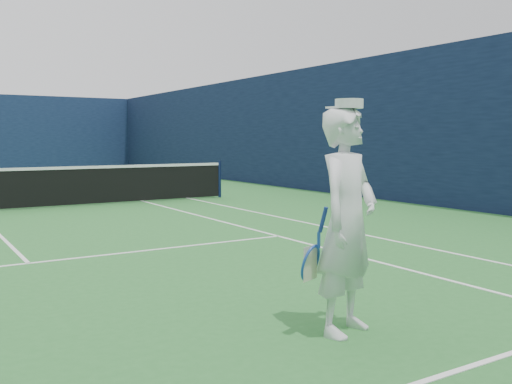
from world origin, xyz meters
The scene contains 1 object.
tennis_player centered at (1.86, -10.80, 0.99)m, with size 0.91×0.70×2.04m.
Camera 1 is at (-1.40, -14.53, 1.70)m, focal length 40.00 mm.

